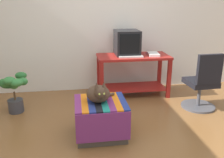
# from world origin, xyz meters

# --- Properties ---
(ground_plane) EXTENTS (14.00, 14.00, 0.00)m
(ground_plane) POSITION_xyz_m (0.00, 0.00, 0.00)
(ground_plane) COLOR brown
(back_wall) EXTENTS (8.00, 0.10, 2.60)m
(back_wall) POSITION_xyz_m (0.00, 2.05, 1.30)
(back_wall) COLOR silver
(back_wall) RESTS_ON ground_plane
(desk) EXTENTS (1.23, 0.57, 0.71)m
(desk) POSITION_xyz_m (0.50, 1.60, 0.48)
(desk) COLOR maroon
(desk) RESTS_ON ground_plane
(tv_monitor) EXTENTS (0.40, 0.45, 0.42)m
(tv_monitor) POSITION_xyz_m (0.40, 1.68, 0.92)
(tv_monitor) COLOR black
(tv_monitor) RESTS_ON desk
(keyboard) EXTENTS (0.41, 0.17, 0.02)m
(keyboard) POSITION_xyz_m (0.43, 1.47, 0.72)
(keyboard) COLOR beige
(keyboard) RESTS_ON desk
(book) EXTENTS (0.21, 0.31, 0.04)m
(book) POSITION_xyz_m (0.84, 1.56, 0.73)
(book) COLOR white
(book) RESTS_ON desk
(ottoman_with_blanket) EXTENTS (0.62, 0.59, 0.45)m
(ottoman_with_blanket) POSITION_xyz_m (-0.20, 0.29, 0.23)
(ottoman_with_blanket) COLOR #4C4238
(ottoman_with_blanket) RESTS_ON ground_plane
(cat) EXTENTS (0.38, 0.38, 0.28)m
(cat) POSITION_xyz_m (-0.23, 0.29, 0.56)
(cat) COLOR #473323
(cat) RESTS_ON ottoman_with_blanket
(potted_plant) EXTENTS (0.41, 0.38, 0.59)m
(potted_plant) POSITION_xyz_m (-1.39, 1.14, 0.34)
(potted_plant) COLOR #3D3D42
(potted_plant) RESTS_ON ground_plane
(office_chair) EXTENTS (0.52, 0.52, 0.89)m
(office_chair) POSITION_xyz_m (1.40, 0.85, 0.39)
(office_chair) COLOR #4C4C51
(office_chair) RESTS_ON ground_plane
(pen) EXTENTS (0.05, 0.13, 0.01)m
(pen) POSITION_xyz_m (0.79, 1.67, 0.72)
(pen) COLOR #2351B2
(pen) RESTS_ON desk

